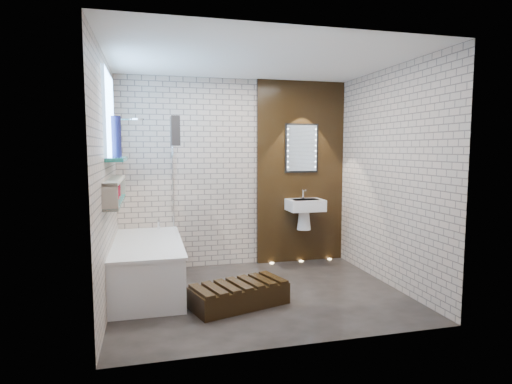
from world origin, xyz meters
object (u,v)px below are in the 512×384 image
object	(u,v)px
bathtub	(147,266)
bath_screen	(175,178)
washbasin	(305,209)
led_mirror	(302,148)
walnut_step	(239,296)

from	to	relation	value
bathtub	bath_screen	xyz separation A→B (m)	(0.35, 0.44, 0.99)
washbasin	bath_screen	bearing A→B (deg)	-174.22
bathtub	led_mirror	size ratio (longest dim) A/B	2.49
washbasin	led_mirror	bearing A→B (deg)	90.00
washbasin	walnut_step	bearing A→B (deg)	-132.18
bath_screen	led_mirror	xyz separation A→B (m)	(1.82, 0.34, 0.37)
walnut_step	led_mirror	bearing A→B (deg)	50.90
bathtub	walnut_step	bearing A→B (deg)	-38.90
led_mirror	walnut_step	world-z (taller)	led_mirror
walnut_step	bathtub	bearing A→B (deg)	141.10
washbasin	led_mirror	distance (m)	0.88
led_mirror	washbasin	bearing A→B (deg)	-90.00
bathtub	bath_screen	world-z (taller)	bath_screen
bath_screen	walnut_step	xyz separation A→B (m)	(0.57, -1.19, -1.17)
bath_screen	walnut_step	world-z (taller)	bath_screen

